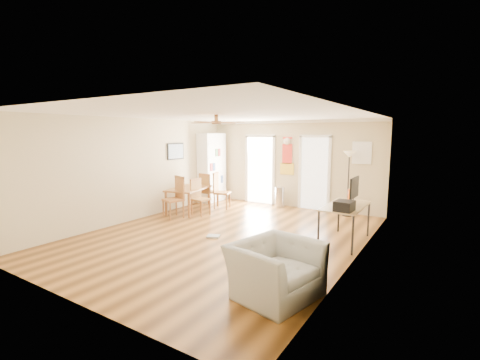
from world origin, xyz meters
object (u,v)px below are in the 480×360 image
Objects in this scene: dining_chair_right_a at (222,191)px; armchair at (275,270)px; printer at (344,206)px; wastebasket_b at (278,257)px; dining_chair_right_b at (201,197)px; torchiere_lamp at (348,184)px; dining_chair_far at (209,190)px; wastebasket_a at (292,248)px; dining_table at (189,200)px; bookshelf at (212,168)px; computer_desk at (345,224)px; trash_can at (280,197)px; dining_chair_near at (173,198)px.

armchair is at bearing -155.81° from dining_chair_right_a.
wastebasket_b is at bearing -116.25° from printer.
wastebasket_b is 0.27× the size of armchair.
dining_chair_right_b is 3.99m from torchiere_lamp.
dining_chair_far is 4.67m from wastebasket_a.
torchiere_lamp is at bearing 105.97° from printer.
dining_chair_right_a reaches higher than dining_table.
dining_chair_right_b is at bearing 161.40° from dining_chair_right_a.
torchiere_lamp is at bearing 17.12° from armchair.
armchair is at bearing -42.89° from bookshelf.
dining_chair_right_b reaches higher than computer_desk.
dining_table is 4.72m from printer.
armchair is at bearing -86.02° from torchiere_lamp.
trash_can is at bearing -179.93° from torchiere_lamp.
wastebasket_a is at bearing -146.30° from dining_chair_right_a.
printer reaches higher than computer_desk.
computer_desk is at bearing 168.58° from dining_chair_far.
wastebasket_a is 1.09× the size of wastebasket_b.
dining_chair_far is (-0.49, 1.00, 0.02)m from dining_chair_right_b.
armchair reaches higher than wastebasket_a.
trash_can is at bearing -146.39° from dining_chair_far.
torchiere_lamp is 5.35× the size of wastebasket_a.
bookshelf is 1.95× the size of armchair.
computer_desk is 4.79× the size of wastebasket_b.
dining_table is 2.72m from trash_can.
armchair is (2.37, -5.11, 0.06)m from trash_can.
dining_chair_near is at bearing 73.01° from armchair.
wastebasket_b is (-0.73, -1.30, -0.72)m from printer.
dining_chair_far is 3.10× the size of wastebasket_a.
dining_chair_near is 4.05m from wastebasket_b.
dining_chair_near reaches higher than dining_table.
wastebasket_a is at bearing -90.33° from torchiere_lamp.
dining_chair_near is (0.48, -2.33, -0.57)m from bookshelf.
computer_desk is 0.73m from printer.
dining_chair_far reaches higher than dining_chair_right_b.
dining_chair_right_a reaches higher than computer_desk.
bookshelf is 7.35× the size of wastebasket_b.
computer_desk is at bearing -89.72° from dining_chair_right_b.
printer is 0.33× the size of armchair.
trash_can is at bearing 38.04° from armchair.
dining_chair_right_a is 4.43m from printer.
computer_desk is (4.85, -1.94, -0.72)m from bookshelf.
dining_table is at bearing -154.01° from torchiere_lamp.
bookshelf is 6.70m from armchair.
dining_chair_near is 3.24m from trash_can.
bookshelf is 5.27m from computer_desk.
armchair is at bearing -93.84° from computer_desk.
trash_can is (1.87, 1.06, -0.20)m from dining_chair_far.
torchiere_lamp is at bearing 7.38° from bookshelf.
dining_chair_near is 1.77× the size of trash_can.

